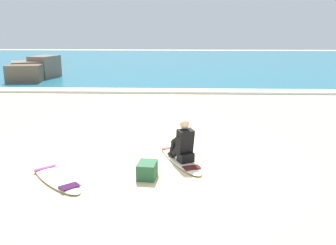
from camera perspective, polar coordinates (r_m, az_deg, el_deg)
name	(u,v)px	position (r m, az deg, el deg)	size (l,w,h in m)	color
ground_plane	(151,165)	(8.06, -2.72, -6.69)	(80.00, 80.00, 0.00)	beige
sea	(174,62)	(30.39, 0.95, 9.44)	(80.00, 28.00, 0.10)	teal
breaking_foam	(167,91)	(16.81, -0.10, 4.97)	(80.00, 0.90, 0.11)	white
surfboard_main	(180,158)	(8.39, 1.87, -5.55)	(1.29, 2.28, 0.08)	#EFE5C6
surfer_seated	(183,144)	(8.04, 2.38, -3.44)	(0.62, 0.77, 0.95)	black
surfboard_spare_near	(56,178)	(7.67, -17.20, -8.26)	(1.69, 1.81, 0.08)	#EFE5C6
rock_outcrop_distant	(33,70)	(21.81, -20.46, 7.70)	(2.62, 3.51, 1.31)	#756656
beach_bag	(147,170)	(7.38, -3.30, -7.47)	(0.36, 0.48, 0.32)	#285B38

